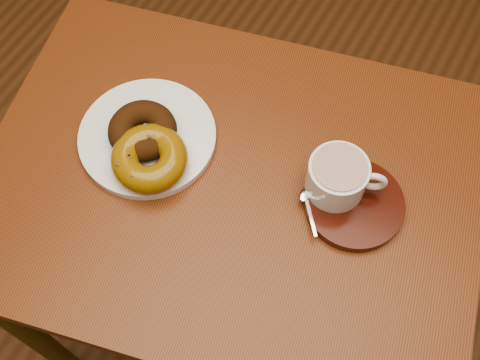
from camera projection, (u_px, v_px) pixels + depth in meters
The scene contains 7 objects.
cafe_table at pixel (231, 212), 1.13m from camera, with size 0.97×0.81×0.80m.
donut_plate at pixel (147, 137), 1.05m from camera, with size 0.24×0.24×0.01m, color white.
donut_cinnamon at pixel (143, 131), 1.02m from camera, with size 0.12×0.12×0.04m, color #361C0A.
donut_caramel at pixel (149, 158), 0.99m from camera, with size 0.17×0.17×0.05m.
saucer at pixel (354, 204), 0.98m from camera, with size 0.16×0.16×0.02m, color #370F07.
coffee_cup at pixel (338, 177), 0.96m from camera, with size 0.13×0.10×0.07m.
teaspoon at pixel (306, 199), 0.98m from camera, with size 0.06×0.07×0.01m.
Camera 1 is at (-0.05, -0.16, 1.70)m, focal length 45.00 mm.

